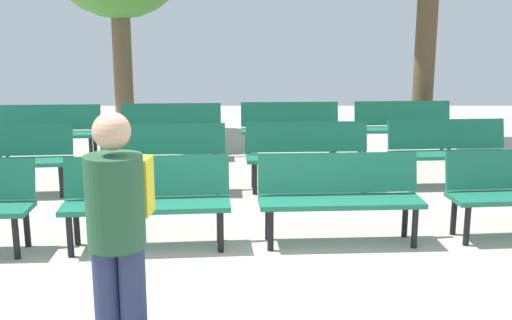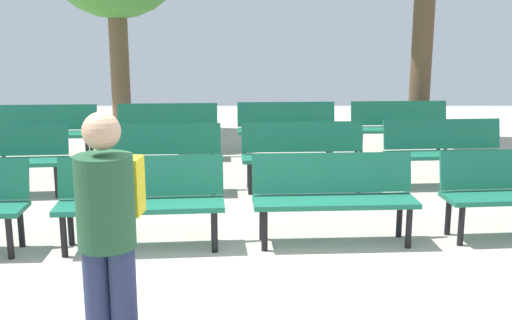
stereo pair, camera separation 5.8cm
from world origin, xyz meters
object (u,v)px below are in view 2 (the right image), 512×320
Objects in this scene: bench_r1_c2 at (305,151)px; visitor_with_backpack at (111,230)px; bench_r2_c0 at (47,129)px; bench_r2_c1 at (170,127)px; bench_r2_c3 at (402,125)px; bench_r0_c1 at (143,196)px; bench_r0_c2 at (336,192)px; bench_r1_c1 at (160,154)px; bench_r2_c2 at (289,126)px; bench_r1_c0 at (5,155)px; bench_r1_c3 at (447,148)px.

visitor_with_backpack is (-1.49, -4.39, 0.43)m from bench_r1_c2.
bench_r2_c0 is 1.00× the size of bench_r2_c1.
bench_r2_c1 is 3.82m from bench_r2_c3.
bench_r0_c1 is 1.01× the size of bench_r2_c1.
bench_r1_c1 is at bearing 134.55° from bench_r0_c2.
bench_r1_c1 is at bearing -79.12° from visitor_with_backpack.
bench_r2_c1 is at bearing 116.18° from bench_r0_c2.
bench_r0_c1 is 1.01× the size of bench_r0_c2.
bench_r0_c2 is 4.46m from bench_r2_c1.
bench_r0_c2 is 0.98× the size of visitor_with_backpack.
bench_r2_c1 is (-0.17, 2.05, 0.00)m from bench_r1_c1.
bench_r0_c1 and bench_r2_c1 have the same top height.
visitor_with_backpack reaches higher than bench_r2_c2.
bench_r2_c2 is at bearing 90.53° from bench_r0_c2.
bench_r1_c0 is 6.10m from bench_r2_c3.
bench_r0_c1 is at bearing -78.17° from visitor_with_backpack.
bench_r1_c2 is at bearing -46.38° from bench_r2_c1.
bench_r2_c0 is 5.74m from bench_r2_c3.
bench_r1_c2 is at bearing 45.77° from bench_r0_c1.
visitor_with_backpack is (2.47, -6.11, 0.43)m from bench_r2_c0.
bench_r0_c2 is 4.06m from bench_r2_c2.
bench_r1_c0 and bench_r2_c0 have the same top height.
bench_r1_c3 is at bearing -26.56° from bench_r2_c1.
bench_r1_c2 is 1.00× the size of bench_r2_c0.
bench_r2_c2 is at bearing 26.22° from bench_r1_c0.
bench_r1_c0 is 2.79m from bench_r2_c1.
bench_r0_c1 is at bearing -89.09° from bench_r2_c1.
bench_r0_c2 is 4.34m from bench_r1_c0.
bench_r2_c0 is at bearing -178.60° from bench_r2_c3.
bench_r1_c0 is 4.37m from bench_r2_c2.
bench_r2_c3 is (3.80, 0.30, 0.00)m from bench_r2_c1.
bench_r0_c2 is 2.73m from bench_r1_c1.
bench_r2_c1 is at bearing 152.35° from bench_r1_c3.
bench_r2_c0 is 6.61m from visitor_with_backpack.
bench_r1_c2 and bench_r1_c3 have the same top height.
bench_r1_c0 is 1.96m from bench_r1_c1.
bench_r2_c3 is at bearing 0.72° from bench_r2_c2.
bench_r2_c2 is (-2.02, 1.85, 0.00)m from bench_r1_c3.
visitor_with_backpack is at bearing -130.99° from bench_r1_c3.
bench_r2_c1 is at bearing -178.74° from bench_r2_c3.
bench_r1_c1 is 2.06m from bench_r2_c1.
bench_r2_c0 is 1.00× the size of bench_r2_c3.
bench_r1_c3 and bench_r2_c1 have the same top height.
bench_r2_c2 is (1.92, 0.17, 0.00)m from bench_r2_c1.
bench_r0_c2 and bench_r2_c2 have the same top height.
bench_r1_c2 and bench_r2_c0 have the same top height.
visitor_with_backpack is (-3.39, -4.60, 0.43)m from bench_r1_c3.
visitor_with_backpack is at bearing -105.02° from bench_r2_c2.
bench_r1_c2 is at bearing -26.65° from bench_r2_c0.
bench_r1_c0 is at bearing -159.62° from bench_r2_c3.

